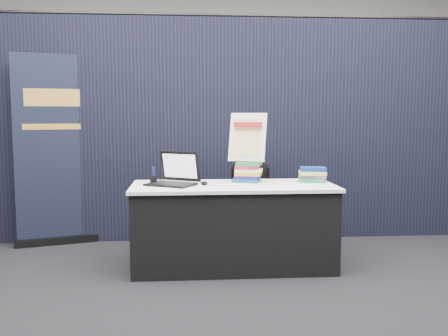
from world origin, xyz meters
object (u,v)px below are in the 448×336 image
at_px(book_stack_short, 313,175).
at_px(info_sign, 248,138).
at_px(display_table, 233,226).
at_px(pullup_banner, 55,161).
at_px(laptop, 171,177).
at_px(book_stack_tall, 248,172).
at_px(stacking_chair, 252,203).

distance_m(book_stack_short, info_sign, 0.70).
relative_size(display_table, pullup_banner, 0.90).
bearing_deg(laptop, book_stack_tall, 41.56).
bearing_deg(display_table, stacking_chair, 65.84).
relative_size(book_stack_tall, stacking_chair, 0.31).
height_order(display_table, stacking_chair, stacking_chair).
bearing_deg(book_stack_short, laptop, -175.48).
xyz_separation_m(display_table, book_stack_short, (0.75, 0.12, 0.44)).
xyz_separation_m(laptop, stacking_chair, (0.80, 0.53, -0.34)).
relative_size(info_sign, pullup_banner, 0.23).
bearing_deg(display_table, book_stack_tall, 47.83).
xyz_separation_m(laptop, info_sign, (0.70, 0.18, 0.34)).
distance_m(laptop, info_sign, 0.80).
relative_size(laptop, info_sign, 1.04).
distance_m(laptop, book_stack_tall, 0.72).
distance_m(laptop, book_stack_short, 1.31).
bearing_deg(book_stack_tall, stacking_chair, 76.05).
height_order(display_table, book_stack_tall, book_stack_tall).
height_order(laptop, book_stack_short, laptop).
relative_size(display_table, laptop, 3.74).
bearing_deg(display_table, info_sign, 52.57).
bearing_deg(info_sign, display_table, -106.53).
distance_m(book_stack_tall, info_sign, 0.32).
height_order(display_table, laptop, laptop).
bearing_deg(laptop, stacking_chair, 63.18).
height_order(laptop, stacking_chair, laptop).
relative_size(book_stack_tall, book_stack_short, 1.00).
xyz_separation_m(laptop, book_stack_short, (1.31, 0.10, -0.00)).
bearing_deg(laptop, book_stack_short, 34.15).
bearing_deg(info_sign, laptop, -144.81).
bearing_deg(display_table, laptop, 178.14).
height_order(laptop, info_sign, info_sign).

